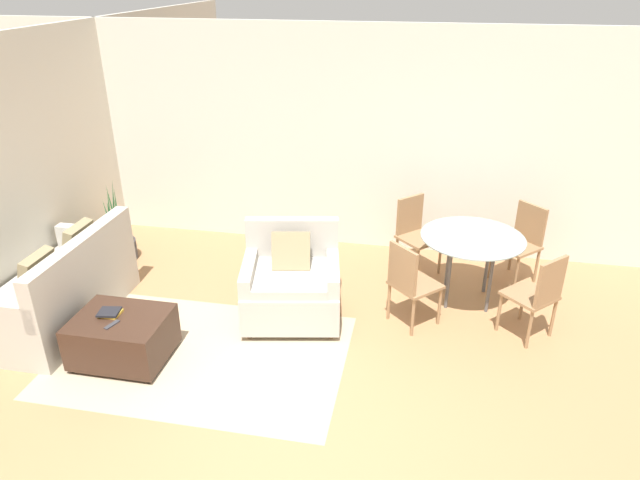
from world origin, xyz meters
TOP-DOWN VIEW (x-y plane):
  - ground_plane at (0.00, 0.00)m, footprint 20.00×20.00m
  - wall_back at (0.00, 3.40)m, footprint 12.00×0.06m
  - wall_left at (-3.18, 1.50)m, footprint 0.06×12.00m
  - area_rug at (-0.98, 0.71)m, footprint 2.67×1.78m
  - couch at (-2.60, 1.02)m, footprint 0.91×1.70m
  - armchair at (-0.31, 1.53)m, footprint 1.11×1.03m
  - ottoman at (-1.67, 0.54)m, footprint 0.83×0.66m
  - book_stack at (-1.77, 0.57)m, footprint 0.21×0.19m
  - tv_remote_primary at (-1.67, 0.42)m, footprint 0.09×0.16m
  - potted_plant at (-2.73, 2.38)m, footprint 0.43×0.43m
  - dining_table at (1.48, 2.21)m, footprint 1.08×1.08m
  - dining_chair_near_left at (0.87, 1.60)m, footprint 0.59×0.59m
  - dining_chair_near_right at (2.09, 1.60)m, footprint 0.59×0.59m
  - dining_chair_far_left at (0.87, 2.82)m, footprint 0.59×0.59m
  - dining_chair_far_right at (2.09, 2.82)m, footprint 0.59×0.59m

SIDE VIEW (x-z plane):
  - ground_plane at x=0.00m, z-range 0.00..0.00m
  - area_rug at x=-0.98m, z-range 0.00..0.01m
  - potted_plant at x=-2.73m, z-range -0.32..0.72m
  - ottoman at x=-1.67m, z-range 0.02..0.47m
  - couch at x=-2.60m, z-range -0.15..0.79m
  - armchair at x=-0.31m, z-range -0.11..0.86m
  - tv_remote_primary at x=-1.67m, z-range 0.45..0.46m
  - book_stack at x=-1.77m, z-range 0.45..0.49m
  - dining_chair_near_left at x=0.87m, z-range 0.07..0.97m
  - dining_chair_near_right at x=2.09m, z-range 0.07..0.97m
  - dining_chair_far_left at x=0.87m, z-range 0.07..0.97m
  - dining_chair_far_right at x=2.09m, z-range 0.07..0.97m
  - dining_table at x=1.48m, z-range 0.29..1.05m
  - wall_back at x=0.00m, z-range 0.00..2.75m
  - wall_left at x=-3.18m, z-range 0.00..2.75m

